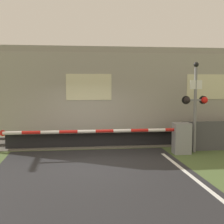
# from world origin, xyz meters

# --- Properties ---
(ground_plane) EXTENTS (80.00, 80.00, 0.00)m
(ground_plane) POSITION_xyz_m (0.00, 0.00, 0.00)
(ground_plane) COLOR #4C6033
(track_bed) EXTENTS (36.00, 3.20, 0.13)m
(track_bed) POSITION_xyz_m (0.00, 3.76, 0.02)
(track_bed) COLOR #666056
(track_bed) RESTS_ON ground_plane
(train) EXTENTS (17.19, 2.97, 3.92)m
(train) POSITION_xyz_m (4.78, 3.76, 2.01)
(train) COLOR black
(train) RESTS_ON ground_plane
(crossing_barrier) EXTENTS (6.56, 0.44, 1.11)m
(crossing_barrier) POSITION_xyz_m (2.65, 1.01, 0.62)
(crossing_barrier) COLOR gray
(crossing_barrier) RESTS_ON ground_plane
(signal_post) EXTENTS (0.96, 0.26, 3.27)m
(signal_post) POSITION_xyz_m (3.82, 1.16, 1.86)
(signal_post) COLOR gray
(signal_post) RESTS_ON ground_plane
(roadside_fence) EXTENTS (2.88, 0.06, 1.10)m
(roadside_fence) POSITION_xyz_m (4.84, 1.38, 0.55)
(roadside_fence) COLOR #4C4C51
(roadside_fence) RESTS_ON ground_plane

